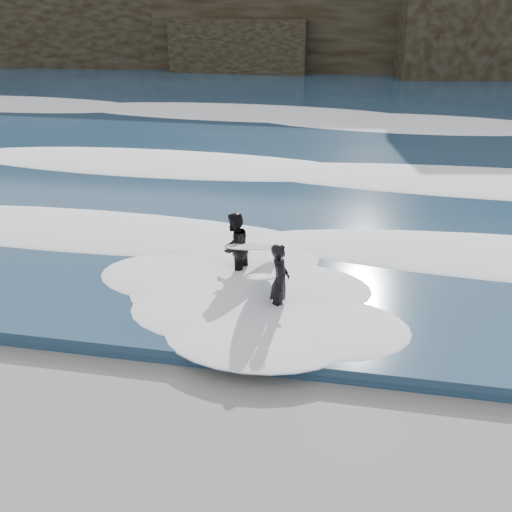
% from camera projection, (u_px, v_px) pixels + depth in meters
% --- Properties ---
extents(ground, '(120.00, 120.00, 0.00)m').
position_uv_depth(ground, '(142.00, 487.00, 8.89)').
color(ground, '#846B51').
rests_on(ground, ground).
extents(sea, '(90.00, 52.00, 0.30)m').
position_uv_depth(sea, '(332.00, 107.00, 34.96)').
color(sea, navy).
rests_on(sea, ground).
extents(headland, '(70.00, 9.00, 10.00)m').
position_uv_depth(headland, '(356.00, 3.00, 48.36)').
color(headland, black).
rests_on(headland, ground).
extents(foam_near, '(60.00, 3.20, 0.20)m').
position_uv_depth(foam_near, '(264.00, 232.00, 16.84)').
color(foam_near, white).
rests_on(foam_near, sea).
extents(foam_mid, '(60.00, 4.00, 0.24)m').
position_uv_depth(foam_mid, '(300.00, 163.00, 23.14)').
color(foam_mid, white).
rests_on(foam_mid, sea).
extents(foam_far, '(60.00, 4.80, 0.30)m').
position_uv_depth(foam_far, '(325.00, 116.00, 31.23)').
color(foam_far, white).
rests_on(foam_far, sea).
extents(surfer_left, '(0.96, 2.11, 1.62)m').
position_uv_depth(surfer_left, '(275.00, 280.00, 13.14)').
color(surfer_left, black).
rests_on(surfer_left, ground).
extents(surfer_right, '(1.49, 2.14, 1.68)m').
position_uv_depth(surfer_right, '(237.00, 248.00, 14.66)').
color(surfer_right, black).
rests_on(surfer_right, ground).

